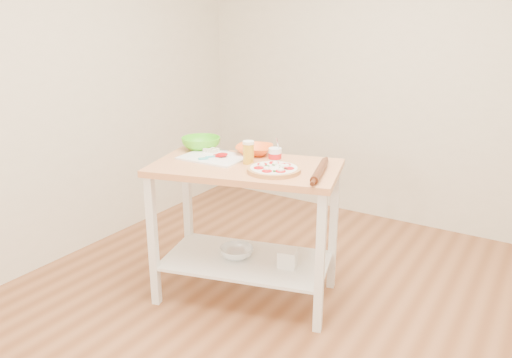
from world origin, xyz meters
The scene contains 13 objects.
room_shell centered at (0.00, 0.00, 1.35)m, with size 4.04×4.54×2.74m.
prep_island centered at (-0.50, 0.45, 0.65)m, with size 1.26×0.90×0.90m.
pizza centered at (-0.28, 0.41, 0.92)m, with size 0.31×0.31×0.05m.
cutting_board centered at (-0.76, 0.47, 0.91)m, with size 0.41×0.31×0.04m.
spatula centered at (-0.76, 0.41, 0.92)m, with size 0.09×0.15×0.01m.
knife centered at (-0.92, 0.60, 0.92)m, with size 0.27×0.05×0.01m.
orange_bowl centered at (-0.59, 0.68, 0.93)m, with size 0.24×0.24×0.06m, color orange.
green_bowl centered at (-0.97, 0.60, 0.94)m, with size 0.26×0.26×0.08m, color #54D220.
beer_pint centered at (-0.50, 0.48, 0.97)m, with size 0.07×0.07×0.14m.
yogurt_tub centered at (-0.36, 0.57, 0.95)m, with size 0.08×0.08×0.17m.
rolling_pin centered at (-0.03, 0.50, 0.92)m, with size 0.05×0.05×0.39m, color #582814.
shelf_glass_bowl centered at (-0.57, 0.44, 0.29)m, with size 0.22×0.22×0.07m, color silver.
shelf_bin centered at (-0.23, 0.50, 0.32)m, with size 0.11×0.11×0.11m, color white.
Camera 1 is at (1.10, -2.00, 1.75)m, focal length 35.00 mm.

